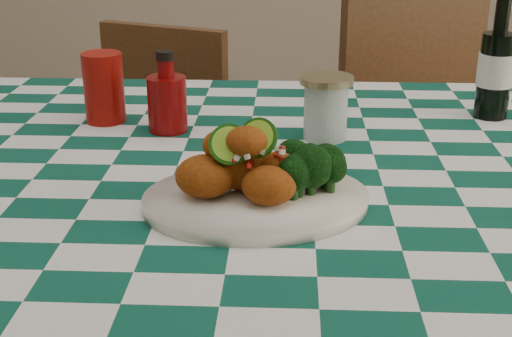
# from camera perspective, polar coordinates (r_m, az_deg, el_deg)

# --- Properties ---
(plate) EXTENTS (0.34, 0.29, 0.02)m
(plate) POSITION_cam_1_polar(r_m,az_deg,el_deg) (0.96, 0.00, -2.56)
(plate) COLOR white
(plate) RESTS_ON dining_table
(fried_chicken_pile) EXTENTS (0.15, 0.11, 0.10)m
(fried_chicken_pile) POSITION_cam_1_polar(r_m,az_deg,el_deg) (0.93, -0.72, 0.62)
(fried_chicken_pile) COLOR #99410E
(fried_chicken_pile) RESTS_ON plate
(broccoli_side) EXTENTS (0.09, 0.09, 0.06)m
(broccoli_side) POSITION_cam_1_polar(r_m,az_deg,el_deg) (0.95, 4.48, -0.08)
(broccoli_side) COLOR black
(broccoli_side) RESTS_ON plate
(red_tumbler) EXTENTS (0.09, 0.09, 0.13)m
(red_tumbler) POSITION_cam_1_polar(r_m,az_deg,el_deg) (1.32, -12.08, 6.34)
(red_tumbler) COLOR #950D08
(red_tumbler) RESTS_ON dining_table
(ketchup_bottle) EXTENTS (0.07, 0.07, 0.14)m
(ketchup_bottle) POSITION_cam_1_polar(r_m,az_deg,el_deg) (1.25, -7.16, 6.13)
(ketchup_bottle) COLOR #700505
(ketchup_bottle) RESTS_ON dining_table
(mason_jar) EXTENTS (0.12, 0.12, 0.11)m
(mason_jar) POSITION_cam_1_polar(r_m,az_deg,el_deg) (1.21, 5.60, 4.87)
(mason_jar) COLOR #B2BCBA
(mason_jar) RESTS_ON dining_table
(beer_bottle) EXTENTS (0.07, 0.07, 0.23)m
(beer_bottle) POSITION_cam_1_polar(r_m,az_deg,el_deg) (1.37, 18.73, 8.44)
(beer_bottle) COLOR black
(beer_bottle) RESTS_ON dining_table
(wooden_chair_left) EXTENTS (0.50, 0.51, 0.83)m
(wooden_chair_left) POSITION_cam_1_polar(r_m,az_deg,el_deg) (1.96, -9.57, -1.74)
(wooden_chair_left) COLOR #472814
(wooden_chair_left) RESTS_ON ground
(wooden_chair_right) EXTENTS (0.56, 0.57, 0.93)m
(wooden_chair_right) POSITION_cam_1_polar(r_m,az_deg,el_deg) (1.92, 14.75, -1.11)
(wooden_chair_right) COLOR #472814
(wooden_chair_right) RESTS_ON ground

